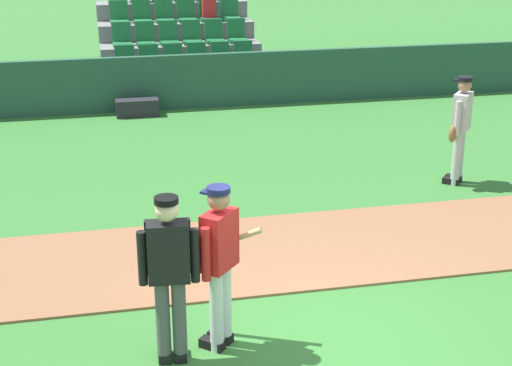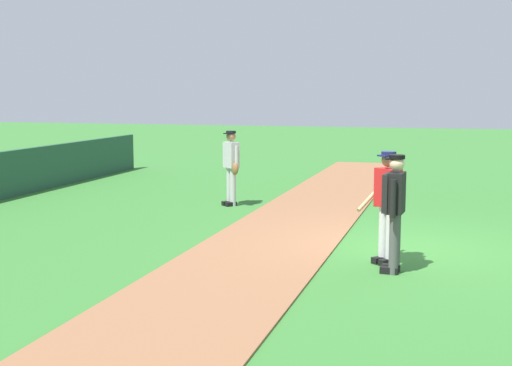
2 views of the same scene
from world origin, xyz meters
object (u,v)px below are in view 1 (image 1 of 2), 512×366
at_px(umpire_home_plate, 169,270).
at_px(runner_grey_jersey, 460,126).
at_px(batter_red_jersey, 220,261).
at_px(equipment_bag, 137,108).

xyz_separation_m(umpire_home_plate, runner_grey_jersey, (5.09, 4.19, -0.04)).
height_order(batter_red_jersey, runner_grey_jersey, same).
bearing_deg(umpire_home_plate, runner_grey_jersey, 39.46).
relative_size(batter_red_jersey, umpire_home_plate, 1.00).
distance_m(batter_red_jersey, equipment_bag, 9.41).
distance_m(batter_red_jersey, runner_grey_jersey, 6.09).
bearing_deg(batter_red_jersey, equipment_bag, 91.09).
bearing_deg(runner_grey_jersey, umpire_home_plate, -140.54).
bearing_deg(batter_red_jersey, runner_grey_jersey, 41.44).
height_order(batter_red_jersey, umpire_home_plate, same).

